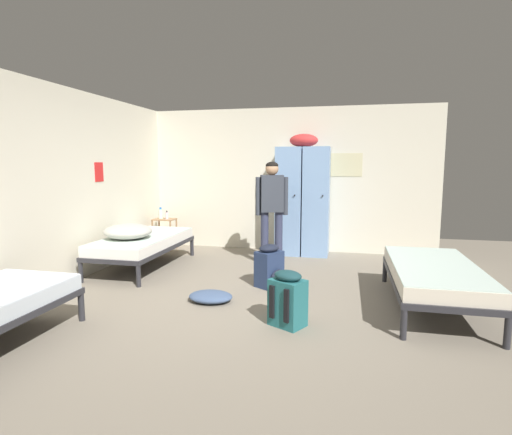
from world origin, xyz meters
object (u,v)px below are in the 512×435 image
at_px(bed_right, 434,274).
at_px(lotion_bottle, 167,215).
at_px(water_bottle, 161,214).
at_px(shelf_unit, 165,231).
at_px(backpack_navy, 270,267).
at_px(bedding_heap, 128,231).
at_px(person_traveler, 272,203).
at_px(locker_bank, 303,199).
at_px(backpack_teal, 288,299).
at_px(clothes_pile_denim, 211,297).
at_px(bed_left_rear, 143,243).

relative_size(bed_right, lotion_bottle, 12.25).
bearing_deg(water_bottle, lotion_bottle, -21.80).
bearing_deg(water_bottle, shelf_unit, -14.04).
bearing_deg(backpack_navy, bedding_heap, 172.89).
xyz_separation_m(person_traveler, water_bottle, (-2.20, 0.66, -0.30)).
xyz_separation_m(locker_bank, water_bottle, (-2.59, -0.15, -0.31)).
bearing_deg(backpack_teal, clothes_pile_denim, 153.52).
height_order(backpack_navy, clothes_pile_denim, backpack_navy).
relative_size(water_bottle, backpack_navy, 0.38).
height_order(water_bottle, backpack_navy, water_bottle).
bearing_deg(lotion_bottle, bed_right, -27.45).
height_order(bedding_heap, backpack_teal, bedding_heap).
bearing_deg(clothes_pile_denim, bed_left_rear, 140.39).
xyz_separation_m(shelf_unit, person_traveler, (2.12, -0.64, 0.62)).
xyz_separation_m(locker_bank, lotion_bottle, (-2.44, -0.21, -0.33)).
bearing_deg(shelf_unit, clothes_pile_denim, -55.22).
bearing_deg(bed_right, bedding_heap, 170.99).
height_order(locker_bank, bed_left_rear, locker_bank).
bearing_deg(locker_bank, person_traveler, -115.83).
relative_size(bedding_heap, water_bottle, 3.33).
height_order(person_traveler, water_bottle, person_traveler).
xyz_separation_m(water_bottle, backpack_teal, (2.80, -3.02, -0.40)).
xyz_separation_m(shelf_unit, bedding_heap, (0.16, -1.54, 0.25)).
height_order(locker_bank, shelf_unit, locker_bank).
relative_size(shelf_unit, clothes_pile_denim, 1.12).
distance_m(shelf_unit, lotion_bottle, 0.30).
distance_m(bed_right, person_traveler, 2.65).
bearing_deg(shelf_unit, locker_bank, 3.91).
xyz_separation_m(bed_right, water_bottle, (-4.27, 2.20, 0.28)).
bearing_deg(person_traveler, backpack_navy, -80.72).
relative_size(bed_left_rear, backpack_navy, 3.45).
bearing_deg(locker_bank, backpack_teal, -86.30).
bearing_deg(person_traveler, water_bottle, 163.19).
distance_m(bedding_heap, person_traveler, 2.18).
xyz_separation_m(shelf_unit, bed_right, (4.19, -2.18, 0.04)).
bearing_deg(bed_left_rear, bedding_heap, -108.52).
bearing_deg(bed_left_rear, backpack_teal, -34.94).
bearing_deg(lotion_bottle, bedding_heap, -86.49).
bearing_deg(shelf_unit, person_traveler, -16.91).
height_order(shelf_unit, bedding_heap, bedding_heap).
bearing_deg(backpack_teal, backpack_navy, 108.93).
distance_m(backpack_teal, clothes_pile_denim, 1.10).
distance_m(locker_bank, bedding_heap, 2.93).
bearing_deg(bed_left_rear, bed_right, -12.88).
relative_size(person_traveler, lotion_bottle, 10.32).
height_order(shelf_unit, bed_right, shelf_unit).
bearing_deg(person_traveler, bed_left_rear, -161.17).
height_order(locker_bank, bedding_heap, locker_bank).
relative_size(bed_right, person_traveler, 1.19).
xyz_separation_m(locker_bank, bed_left_rear, (-2.26, -1.45, -0.59)).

